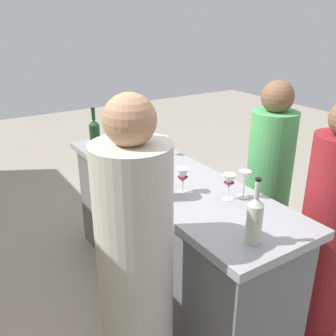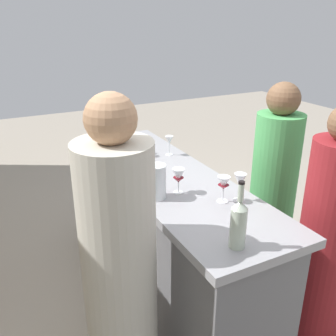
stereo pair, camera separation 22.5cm
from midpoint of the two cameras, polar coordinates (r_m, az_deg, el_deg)
ground_plane at (r=3.02m, az=2.23°, el=-17.63°), size 12.00×12.00×0.00m
bar_counter at (r=2.75m, az=2.38°, el=-10.02°), size 2.10×0.64×0.94m
wine_bottle_leftmost_clear_pale at (r=1.77m, az=14.30°, el=-8.15°), size 0.08×0.08×0.33m
wine_bottle_second_left_near_black at (r=2.90m, az=-4.79°, el=4.27°), size 0.08×0.08×0.29m
wine_bottle_center_olive_green at (r=3.07m, az=-7.84°, el=5.47°), size 0.08×0.08×0.33m
wine_glass_near_left at (r=2.20m, az=13.79°, el=-2.04°), size 0.07×0.07×0.17m
wine_glass_near_center at (r=2.86m, az=2.45°, el=4.07°), size 0.06×0.06×0.15m
wine_glass_near_right at (r=2.17m, az=11.40°, el=-2.51°), size 0.08×0.08×0.16m
wine_glass_far_left at (r=2.83m, az=-2.67°, el=4.10°), size 0.07×0.07×0.17m
wine_glass_far_center at (r=2.24m, az=4.47°, el=-1.42°), size 0.08×0.08×0.16m
water_pitcher at (r=2.18m, az=1.18°, el=-2.13°), size 0.11×0.11×0.21m
person_left_guest at (r=2.46m, az=25.40°, el=-10.15°), size 0.34×0.34×1.52m
person_center_guest at (r=2.91m, az=17.75°, el=-3.77°), size 0.38×0.38×1.53m
person_right_guest at (r=1.90m, az=-3.89°, el=-15.71°), size 0.40×0.40×1.65m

